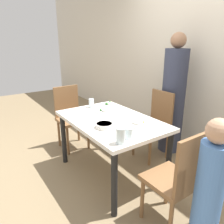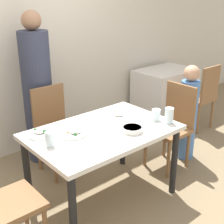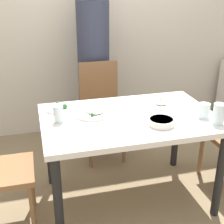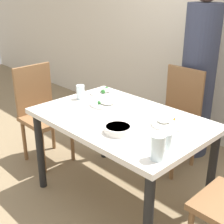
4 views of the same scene
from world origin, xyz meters
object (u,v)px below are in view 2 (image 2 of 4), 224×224
Objects in this scene: chair_child_spot at (172,124)px; plate_rice_adult at (120,115)px; person_child at (188,115)px; person_adult at (38,95)px; glass_water_tall at (156,115)px; chair_adult_spot at (55,127)px; bowl_curry at (132,129)px.

plate_rice_adult is at bearing -101.55° from chair_child_spot.
plate_rice_adult is (-0.92, 0.13, 0.20)m from person_child.
chair_child_spot is 1.51m from person_adult.
chair_child_spot reaches higher than glass_water_tall.
person_adult is 15.77× the size of glass_water_tall.
chair_adult_spot is at bearing 149.46° from person_child.
bowl_curry is 1.71× the size of glass_water_tall.
plate_rice_adult is 2.32× the size of glass_water_tall.
person_child is at bearing -40.29° from person_adult.
glass_water_tall is at bearing -71.14° from chair_child_spot.
chair_adult_spot is 1.49m from person_child.
person_adult is 1.30m from bowl_curry.
chair_child_spot is at bearing -36.79° from chair_adult_spot.
chair_adult_spot is at bearing 120.93° from glass_water_tall.
glass_water_tall reaches higher than bowl_curry.
person_adult is at bearing -137.06° from chair_child_spot.
chair_adult_spot is 5.08× the size of bowl_curry.
glass_water_tall is at bearing -167.83° from person_child.
person_child reaches higher than plate_rice_adult.
person_adult reaches higher than chair_adult_spot.
plate_rice_adult is at bearing 171.78° from person_child.
chair_child_spot is at bearing 180.00° from person_child.
person_child is 0.79m from glass_water_tall.
person_child is (1.28, -0.76, 0.03)m from chair_adult_spot.
chair_child_spot is 0.71m from plate_rice_adult.
person_child is at bearing -30.54° from chair_adult_spot.
chair_child_spot is (1.01, -0.76, 0.00)m from chair_adult_spot.
person_adult is 1.51× the size of person_child.
person_child is 4.48× the size of plate_rice_adult.
chair_child_spot is 3.74× the size of plate_rice_adult.
chair_child_spot is at bearing -47.06° from person_adult.
glass_water_tall is (-0.46, -0.16, 0.27)m from chair_child_spot.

